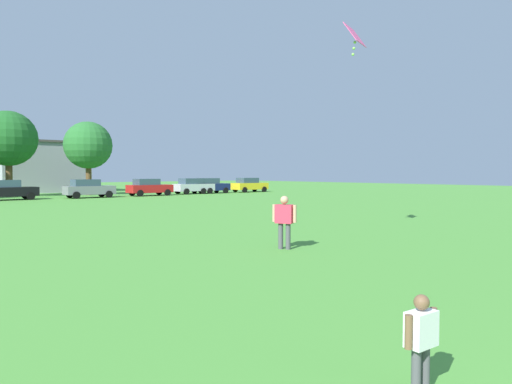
{
  "coord_description": "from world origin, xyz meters",
  "views": [
    {
      "loc": [
        -4.98,
        1.57,
        2.28
      ],
      "look_at": [
        1.83,
        9.91,
        1.83
      ],
      "focal_mm": 32.6,
      "sensor_mm": 36.0,
      "label": 1
    }
  ],
  "objects_px": {
    "parked_car_gray_3": "(88,188)",
    "parked_car_black_2": "(8,190)",
    "kite": "(355,37)",
    "tree_far_right": "(88,145)",
    "parked_car_silver_5": "(193,186)",
    "tree_right": "(8,139)",
    "child_kite_flyer": "(421,336)",
    "parked_car_navy_6": "(209,186)",
    "parked_car_red_4": "(149,187)",
    "parked_car_yellow_7": "(249,185)",
    "adult_bystander": "(284,218)"
  },
  "relations": [
    {
      "from": "parked_car_yellow_7",
      "to": "tree_far_right",
      "type": "distance_m",
      "value": 18.27
    },
    {
      "from": "child_kite_flyer",
      "to": "tree_far_right",
      "type": "height_order",
      "value": "tree_far_right"
    },
    {
      "from": "parked_car_black_2",
      "to": "parked_car_yellow_7",
      "type": "xyz_separation_m",
      "value": [
        25.48,
        -0.13,
        0.0
      ]
    },
    {
      "from": "kite",
      "to": "parked_car_red_4",
      "type": "bearing_deg",
      "value": 76.37
    },
    {
      "from": "parked_car_black_2",
      "to": "parked_car_gray_3",
      "type": "height_order",
      "value": "same"
    },
    {
      "from": "parked_car_navy_6",
      "to": "kite",
      "type": "bearing_deg",
      "value": -115.28
    },
    {
      "from": "child_kite_flyer",
      "to": "parked_car_yellow_7",
      "type": "bearing_deg",
      "value": 56.61
    },
    {
      "from": "kite",
      "to": "tree_far_right",
      "type": "distance_m",
      "value": 37.07
    },
    {
      "from": "adult_bystander",
      "to": "parked_car_black_2",
      "type": "relative_size",
      "value": 0.37
    },
    {
      "from": "parked_car_silver_5",
      "to": "parked_car_black_2",
      "type": "bearing_deg",
      "value": -179.81
    },
    {
      "from": "adult_bystander",
      "to": "parked_car_navy_6",
      "type": "relative_size",
      "value": 0.37
    },
    {
      "from": "kite",
      "to": "parked_car_gray_3",
      "type": "bearing_deg",
      "value": 87.0
    },
    {
      "from": "parked_car_silver_5",
      "to": "parked_car_yellow_7",
      "type": "height_order",
      "value": "same"
    },
    {
      "from": "parked_car_navy_6",
      "to": "tree_far_right",
      "type": "height_order",
      "value": "tree_far_right"
    },
    {
      "from": "parked_car_black_2",
      "to": "parked_car_gray_3",
      "type": "xyz_separation_m",
      "value": [
        6.41,
        -0.75,
        0.0
      ]
    },
    {
      "from": "adult_bystander",
      "to": "parked_car_gray_3",
      "type": "bearing_deg",
      "value": -37.76
    },
    {
      "from": "kite",
      "to": "parked_car_navy_6",
      "type": "height_order",
      "value": "kite"
    },
    {
      "from": "child_kite_flyer",
      "to": "kite",
      "type": "xyz_separation_m",
      "value": [
        8.88,
        8.05,
        6.43
      ]
    },
    {
      "from": "tree_far_right",
      "to": "parked_car_yellow_7",
      "type": "bearing_deg",
      "value": -15.37
    },
    {
      "from": "parked_car_yellow_7",
      "to": "parked_car_navy_6",
      "type": "bearing_deg",
      "value": 177.86
    },
    {
      "from": "parked_car_silver_5",
      "to": "tree_right",
      "type": "bearing_deg",
      "value": 161.15
    },
    {
      "from": "parked_car_silver_5",
      "to": "tree_right",
      "type": "relative_size",
      "value": 0.53
    },
    {
      "from": "parked_car_black_2",
      "to": "parked_car_red_4",
      "type": "xyz_separation_m",
      "value": [
        12.43,
        -0.65,
        0.0
      ]
    },
    {
      "from": "parked_car_red_4",
      "to": "tree_right",
      "type": "distance_m",
      "value": 13.68
    },
    {
      "from": "tree_right",
      "to": "kite",
      "type": "bearing_deg",
      "value": -84.73
    },
    {
      "from": "child_kite_flyer",
      "to": "kite",
      "type": "distance_m",
      "value": 13.61
    },
    {
      "from": "child_kite_flyer",
      "to": "parked_car_black_2",
      "type": "bearing_deg",
      "value": 87.15
    },
    {
      "from": "parked_car_navy_6",
      "to": "tree_far_right",
      "type": "distance_m",
      "value": 13.22
    },
    {
      "from": "child_kite_flyer",
      "to": "tree_right",
      "type": "bearing_deg",
      "value": 86.33
    },
    {
      "from": "parked_car_black_2",
      "to": "parked_car_red_4",
      "type": "height_order",
      "value": "same"
    },
    {
      "from": "parked_car_gray_3",
      "to": "parked_car_black_2",
      "type": "bearing_deg",
      "value": 173.33
    },
    {
      "from": "child_kite_flyer",
      "to": "parked_car_navy_6",
      "type": "distance_m",
      "value": 47.06
    },
    {
      "from": "parked_car_silver_5",
      "to": "child_kite_flyer",
      "type": "bearing_deg",
      "value": -118.65
    },
    {
      "from": "parked_car_navy_6",
      "to": "parked_car_gray_3",
      "type": "bearing_deg",
      "value": -176.55
    },
    {
      "from": "kite",
      "to": "tree_right",
      "type": "xyz_separation_m",
      "value": [
        -3.51,
        38.02,
        -1.59
      ]
    },
    {
      "from": "parked_car_red_4",
      "to": "parked_car_navy_6",
      "type": "xyz_separation_m",
      "value": [
        7.6,
        0.72,
        0.0
      ]
    },
    {
      "from": "parked_car_red_4",
      "to": "parked_car_yellow_7",
      "type": "relative_size",
      "value": 1.0
    },
    {
      "from": "kite",
      "to": "tree_far_right",
      "type": "xyz_separation_m",
      "value": [
        3.56,
        36.84,
        -2.01
      ]
    },
    {
      "from": "parked_car_gray_3",
      "to": "parked_car_silver_5",
      "type": "bearing_deg",
      "value": 4.01
    },
    {
      "from": "parked_car_silver_5",
      "to": "parked_car_navy_6",
      "type": "bearing_deg",
      "value": 0.36
    },
    {
      "from": "parked_car_yellow_7",
      "to": "parked_car_gray_3",
      "type": "bearing_deg",
      "value": -178.14
    },
    {
      "from": "adult_bystander",
      "to": "parked_car_red_4",
      "type": "relative_size",
      "value": 0.37
    },
    {
      "from": "parked_car_gray_3",
      "to": "parked_car_silver_5",
      "type": "xyz_separation_m",
      "value": [
        11.52,
        0.81,
        0.0
      ]
    },
    {
      "from": "child_kite_flyer",
      "to": "parked_car_navy_6",
      "type": "height_order",
      "value": "parked_car_navy_6"
    },
    {
      "from": "parked_car_red_4",
      "to": "kite",
      "type": "bearing_deg",
      "value": -103.63
    },
    {
      "from": "parked_car_red_4",
      "to": "tree_far_right",
      "type": "height_order",
      "value": "tree_far_right"
    },
    {
      "from": "child_kite_flyer",
      "to": "parked_car_gray_3",
      "type": "relative_size",
      "value": 0.24
    },
    {
      "from": "parked_car_silver_5",
      "to": "tree_right",
      "type": "distance_m",
      "value": 18.22
    },
    {
      "from": "kite",
      "to": "parked_car_yellow_7",
      "type": "distance_m",
      "value": 38.73
    },
    {
      "from": "parked_car_yellow_7",
      "to": "tree_right",
      "type": "relative_size",
      "value": 0.53
    }
  ]
}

